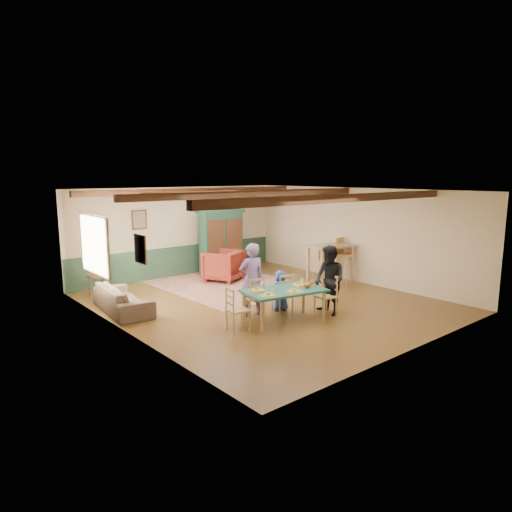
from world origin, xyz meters
TOP-DOWN VIEW (x-y plane):
  - floor at (0.00, 0.00)m, footprint 8.00×8.00m
  - wall_back at (0.00, 4.00)m, footprint 7.00×0.02m
  - wall_left at (-3.50, 0.00)m, footprint 0.02×8.00m
  - wall_right at (3.50, 0.00)m, footprint 0.02×8.00m
  - ceiling at (0.00, 0.00)m, footprint 7.00×8.00m
  - wainscot_back at (0.00, 3.98)m, footprint 6.95×0.03m
  - ceiling_beam_front at (0.00, -2.30)m, footprint 6.95×0.16m
  - ceiling_beam_mid at (0.00, 0.40)m, footprint 6.95×0.16m
  - ceiling_beam_back at (0.00, 3.00)m, footprint 6.95×0.16m
  - window_left at (-3.47, 1.70)m, footprint 0.06×1.60m
  - picture_left_wall at (-3.47, -0.60)m, footprint 0.04×0.42m
  - picture_back_a at (-1.30, 3.97)m, footprint 0.45×0.04m
  - picture_back_b at (-2.40, 3.97)m, footprint 0.38×0.04m
  - dining_table at (-0.69, -1.43)m, footprint 1.83×1.24m
  - dining_chair_far_left at (-0.93, -0.70)m, footprint 0.47×0.48m
  - dining_chair_far_right at (-0.20, -0.84)m, footprint 0.47×0.48m
  - dining_chair_end_left at (-1.75, -1.22)m, footprint 0.48×0.47m
  - dining_chair_end_right at (0.36, -1.64)m, footprint 0.48×0.47m
  - person_man at (-0.92, -0.62)m, footprint 0.65×0.49m
  - person_woman at (0.45, -1.66)m, footprint 0.72×0.85m
  - person_child at (-0.18, -0.77)m, footprint 0.51×0.38m
  - cat at (-0.21, -1.62)m, footprint 0.36×0.19m
  - place_setting_near_left at (-1.25, -1.56)m, footprint 0.42×0.35m
  - place_setting_near_center at (-0.65, -1.68)m, footprint 0.42×0.35m
  - place_setting_far_left at (-1.15, -1.10)m, footprint 0.42×0.35m
  - place_setting_far_right at (-0.14, -1.30)m, footprint 0.42×0.35m
  - area_rug at (0.37, 1.99)m, footprint 3.49×4.11m
  - armoire at (1.03, 3.26)m, footprint 1.47×0.69m
  - armchair at (0.57, 2.50)m, footprint 1.30×1.31m
  - sofa at (-2.97, 1.48)m, footprint 0.98×2.08m
  - end_table at (-2.89, 3.08)m, footprint 0.50×0.50m
  - table_lamp at (-2.89, 3.08)m, footprint 0.31×0.31m
  - counter_table at (2.78, 0.35)m, footprint 1.40×0.91m
  - bar_stool_left at (2.44, 0.15)m, footprint 0.40×0.43m
  - bar_stool_right at (3.22, 0.17)m, footprint 0.51×0.55m

SIDE VIEW (x-z plane):
  - floor at x=0.00m, z-range 0.00..0.00m
  - area_rug at x=0.37m, z-range 0.00..0.01m
  - end_table at x=-2.89m, z-range 0.00..0.55m
  - sofa at x=-2.97m, z-range 0.00..0.59m
  - dining_table at x=-0.69m, z-range 0.00..0.70m
  - dining_chair_far_left at x=-0.93m, z-range 0.00..0.89m
  - dining_chair_far_right at x=-0.20m, z-range 0.00..0.89m
  - dining_chair_end_left at x=-1.75m, z-range 0.00..0.89m
  - dining_chair_end_right at x=0.36m, z-range 0.00..0.89m
  - wainscot_back at x=0.00m, z-range 0.00..0.90m
  - armchair at x=0.57m, z-range 0.00..0.91m
  - person_child at x=-0.18m, z-range 0.00..0.94m
  - bar_stool_left at x=2.44m, z-range 0.00..1.09m
  - counter_table at x=2.78m, z-range 0.00..1.10m
  - bar_stool_right at x=3.22m, z-range 0.00..1.27m
  - place_setting_near_left at x=-1.25m, z-range 0.70..0.81m
  - place_setting_near_center at x=-0.65m, z-range 0.70..0.81m
  - place_setting_far_left at x=-1.15m, z-range 0.70..0.81m
  - place_setting_far_right at x=-0.14m, z-range 0.70..0.81m
  - person_woman at x=0.45m, z-range 0.00..1.55m
  - cat at x=-0.21m, z-range 0.70..0.87m
  - table_lamp at x=-2.89m, z-range 0.55..1.06m
  - person_man at x=-0.92m, z-range 0.00..1.62m
  - armoire at x=1.03m, z-range 0.00..2.01m
  - wall_back at x=0.00m, z-range 0.00..2.70m
  - wall_left at x=-3.50m, z-range 0.00..2.70m
  - wall_right at x=3.50m, z-range 0.00..2.70m
  - window_left at x=-3.47m, z-range 0.90..2.20m
  - picture_back_b at x=-2.40m, z-range 1.41..1.89m
  - picture_left_wall at x=-3.47m, z-range 1.49..2.01m
  - picture_back_a at x=-1.30m, z-range 1.52..2.08m
  - ceiling_beam_front at x=0.00m, z-range 2.53..2.69m
  - ceiling_beam_mid at x=0.00m, z-range 2.53..2.69m
  - ceiling_beam_back at x=0.00m, z-range 2.53..2.69m
  - ceiling at x=0.00m, z-range 2.69..2.71m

